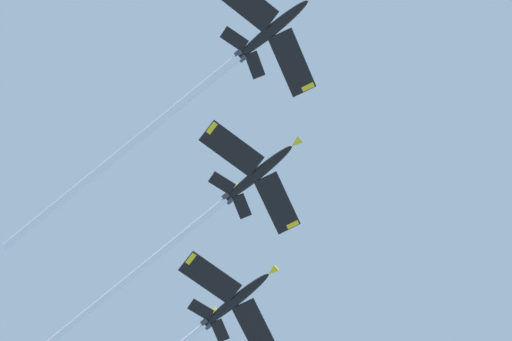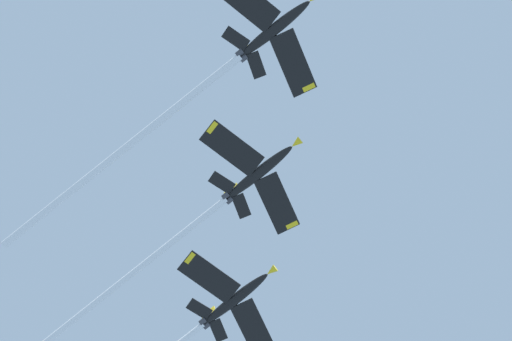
% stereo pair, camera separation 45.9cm
% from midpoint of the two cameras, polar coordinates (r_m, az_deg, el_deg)
% --- Properties ---
extents(jet_lead, '(50.82, 27.40, 11.66)m').
position_cam_midpoint_polar(jet_lead, '(113.27, -4.17, 5.52)').
color(jet_lead, black).
extents(jet_second, '(48.09, 26.11, 11.24)m').
position_cam_midpoint_polar(jet_second, '(118.30, -3.87, -3.30)').
color(jet_second, black).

